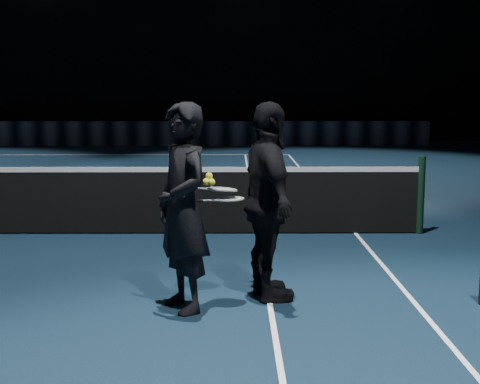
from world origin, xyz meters
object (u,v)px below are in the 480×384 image
object	(u,v)px
racket_lower	(229,199)
tennis_balls	(209,180)
player_a	(183,208)
player_b	(268,202)
racket_upper	(223,189)

from	to	relation	value
racket_lower	tennis_balls	world-z (taller)	tennis_balls
player_a	player_b	xyz separation A→B (m)	(0.79, 0.31, 0.00)
player_a	player_b	bearing A→B (deg)	80.64
player_b	racket_lower	size ratio (longest dim) A/B	2.80
player_b	racket_upper	bearing A→B (deg)	92.63
player_a	racket_upper	xyz separation A→B (m)	(0.36, 0.18, 0.14)
tennis_balls	racket_upper	bearing A→B (deg)	35.15
player_b	racket_lower	world-z (taller)	player_b
player_a	racket_upper	distance (m)	0.43
player_a	racket_upper	world-z (taller)	player_a
player_b	tennis_balls	bearing A→B (deg)	97.23
racket_upper	tennis_balls	xyz separation A→B (m)	(-0.12, -0.09, 0.10)
player_b	racket_upper	xyz separation A→B (m)	(-0.43, -0.13, 0.14)
racket_lower	racket_upper	xyz separation A→B (m)	(-0.06, 0.02, 0.09)
player_a	tennis_balls	size ratio (longest dim) A/B	15.86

